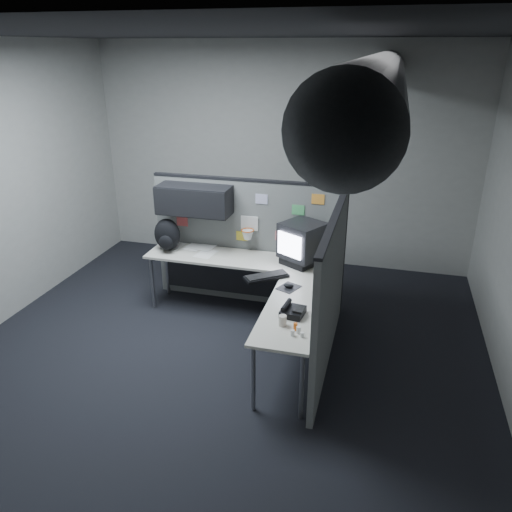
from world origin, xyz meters
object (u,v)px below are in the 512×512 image
(keyboard, at_px, (266,276))
(phone, at_px, (292,311))
(desk, at_px, (253,278))
(backpack, at_px, (167,235))
(monitor, at_px, (302,243))

(keyboard, bearing_deg, phone, -51.90)
(desk, relative_size, backpack, 5.68)
(keyboard, bearing_deg, backpack, 167.95)
(monitor, xyz_separation_m, phone, (0.14, -1.24, -0.22))
(phone, bearing_deg, backpack, 163.75)
(desk, bearing_deg, backpack, 166.89)
(keyboard, bearing_deg, desk, 143.12)
(desk, bearing_deg, keyboard, -43.74)
(phone, bearing_deg, keyboard, 138.20)
(backpack, bearing_deg, monitor, 5.20)
(monitor, relative_size, phone, 2.33)
(monitor, xyz_separation_m, keyboard, (-0.30, -0.52, -0.24))
(backpack, bearing_deg, desk, -9.23)
(desk, relative_size, keyboard, 4.67)
(desk, height_order, phone, phone)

